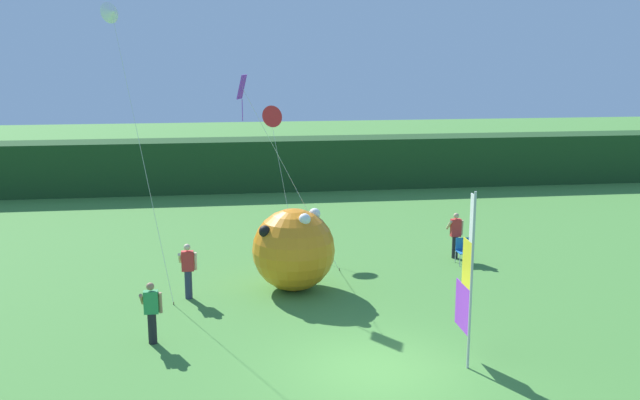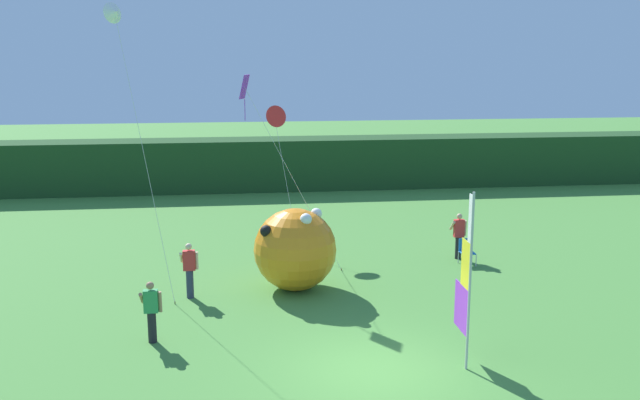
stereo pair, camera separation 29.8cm
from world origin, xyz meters
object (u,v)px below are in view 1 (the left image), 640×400
(person_mid_field, at_px, (151,311))
(kite_white_delta_2, at_px, (112,14))
(banner_flag, at_px, (467,282))
(kite_purple_diamond_1, at_px, (247,98))
(person_near_banner, at_px, (455,234))
(inflatable_balloon, at_px, (294,249))
(person_far_left, at_px, (188,269))
(folding_chair, at_px, (463,249))
(kite_red_delta_0, at_px, (271,117))

(person_mid_field, xyz_separation_m, kite_white_delta_2, (-1.24, 5.06, 7.53))
(banner_flag, bearing_deg, kite_purple_diamond_1, 120.11)
(person_near_banner, xyz_separation_m, person_mid_field, (-10.10, -6.26, -0.02))
(banner_flag, relative_size, inflatable_balloon, 1.65)
(person_far_left, relative_size, kite_white_delta_2, 0.19)
(banner_flag, bearing_deg, folding_chair, 70.84)
(person_near_banner, distance_m, person_mid_field, 11.88)
(kite_purple_diamond_1, bearing_deg, person_mid_field, -115.06)
(kite_red_delta_0, height_order, kite_purple_diamond_1, kite_purple_diamond_1)
(folding_chair, relative_size, kite_purple_diamond_1, 0.14)
(person_near_banner, xyz_separation_m, folding_chair, (0.08, -0.66, -0.37))
(kite_purple_diamond_1, height_order, kite_white_delta_2, kite_white_delta_2)
(person_far_left, bearing_deg, kite_white_delta_2, 138.41)
(banner_flag, xyz_separation_m, inflatable_balloon, (-3.46, 5.88, -0.74))
(inflatable_balloon, relative_size, folding_chair, 2.89)
(banner_flag, distance_m, person_far_left, 8.73)
(folding_chair, bearing_deg, person_near_banner, 96.99)
(kite_purple_diamond_1, xyz_separation_m, kite_white_delta_2, (-4.00, -0.84, 2.58))
(kite_red_delta_0, height_order, kite_white_delta_2, kite_white_delta_2)
(person_near_banner, relative_size, person_mid_field, 1.03)
(person_mid_field, bearing_deg, kite_purple_diamond_1, 64.94)
(banner_flag, height_order, kite_purple_diamond_1, kite_purple_diamond_1)
(banner_flag, height_order, person_near_banner, banner_flag)
(banner_flag, distance_m, inflatable_balloon, 6.86)
(folding_chair, bearing_deg, inflatable_balloon, -162.60)
(person_far_left, bearing_deg, folding_chair, 13.87)
(person_far_left, xyz_separation_m, folding_chair, (9.41, 2.32, -0.39))
(person_near_banner, distance_m, kite_white_delta_2, 13.65)
(person_far_left, bearing_deg, banner_flag, -39.37)
(banner_flag, bearing_deg, person_near_banner, 72.75)
(banner_flag, distance_m, person_mid_field, 7.88)
(person_mid_field, xyz_separation_m, person_far_left, (0.78, 3.27, 0.05))
(banner_flag, xyz_separation_m, kite_purple_diamond_1, (-4.71, 8.12, 3.78))
(person_far_left, xyz_separation_m, kite_white_delta_2, (-2.02, 1.79, 7.48))
(folding_chair, height_order, kite_white_delta_2, kite_white_delta_2)
(person_mid_field, bearing_deg, person_near_banner, 31.77)
(kite_purple_diamond_1, bearing_deg, inflatable_balloon, -60.97)
(kite_white_delta_2, bearing_deg, kite_purple_diamond_1, 11.83)
(kite_white_delta_2, bearing_deg, person_mid_field, -76.21)
(person_mid_field, relative_size, kite_purple_diamond_1, 0.25)
(person_mid_field, distance_m, inflatable_balloon, 5.44)
(inflatable_balloon, relative_size, kite_red_delta_0, 0.49)
(inflatable_balloon, distance_m, kite_red_delta_0, 7.27)
(person_mid_field, bearing_deg, banner_flag, -16.57)
(inflatable_balloon, relative_size, kite_purple_diamond_1, 0.39)
(inflatable_balloon, height_order, folding_chair, inflatable_balloon)
(kite_red_delta_0, bearing_deg, kite_purple_diamond_1, -104.14)
(person_near_banner, xyz_separation_m, kite_white_delta_2, (-11.34, -1.20, 7.50))
(kite_red_delta_0, bearing_deg, person_near_banner, -30.77)
(folding_chair, xyz_separation_m, kite_purple_diamond_1, (-7.42, 0.31, 5.30))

